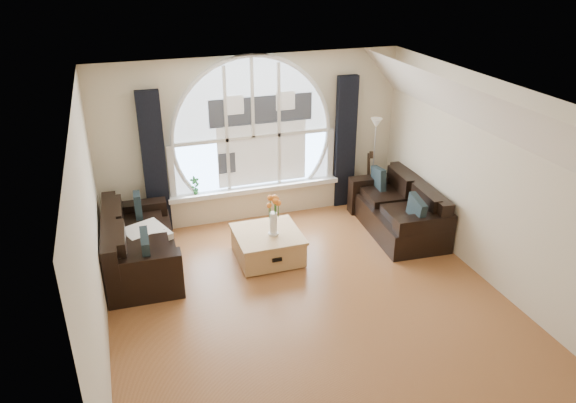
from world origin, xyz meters
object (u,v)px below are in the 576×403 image
at_px(sofa_right, 398,208).
at_px(vase_flowers, 273,210).
at_px(sofa_left, 140,243).
at_px(potted_plant, 195,186).
at_px(coffee_chest, 268,244).
at_px(guitar, 367,178).
at_px(floor_lamp, 373,163).

distance_m(sofa_right, vase_flowers, 2.21).
distance_m(sofa_left, potted_plant, 1.50).
bearing_deg(sofa_right, coffee_chest, -171.54).
distance_m(sofa_left, sofa_right, 4.00).
bearing_deg(guitar, sofa_left, -154.58).
xyz_separation_m(coffee_chest, floor_lamp, (2.25, 1.17, 0.57)).
bearing_deg(coffee_chest, potted_plant, 119.97).
distance_m(coffee_chest, vase_flowers, 0.59).
relative_size(coffee_chest, potted_plant, 3.14).
xyz_separation_m(sofa_left, coffee_chest, (1.78, -0.31, -0.17)).
relative_size(vase_flowers, floor_lamp, 0.44).
distance_m(coffee_chest, floor_lamp, 2.60).
relative_size(guitar, potted_plant, 3.52).
height_order(sofa_left, sofa_right, sofa_left).
xyz_separation_m(coffee_chest, vase_flowers, (0.07, -0.08, 0.58)).
bearing_deg(guitar, sofa_right, -72.92).
bearing_deg(guitar, potted_plant, -171.33).
bearing_deg(vase_flowers, sofa_right, 6.80).
bearing_deg(coffee_chest, guitar, 28.96).
bearing_deg(floor_lamp, coffee_chest, -152.54).
bearing_deg(vase_flowers, coffee_chest, 131.61).
relative_size(sofa_left, vase_flowers, 2.71).
height_order(coffee_chest, floor_lamp, floor_lamp).
distance_m(vase_flowers, guitar, 2.45).
height_order(sofa_right, potted_plant, potted_plant).
bearing_deg(sofa_left, guitar, 14.26).
distance_m(vase_flowers, potted_plant, 1.72).
distance_m(sofa_left, guitar, 4.03).
distance_m(sofa_left, coffee_chest, 1.82).
xyz_separation_m(sofa_left, potted_plant, (0.98, 1.09, 0.30)).
bearing_deg(guitar, floor_lamp, 5.95).
xyz_separation_m(sofa_left, floor_lamp, (4.03, 0.86, 0.40)).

